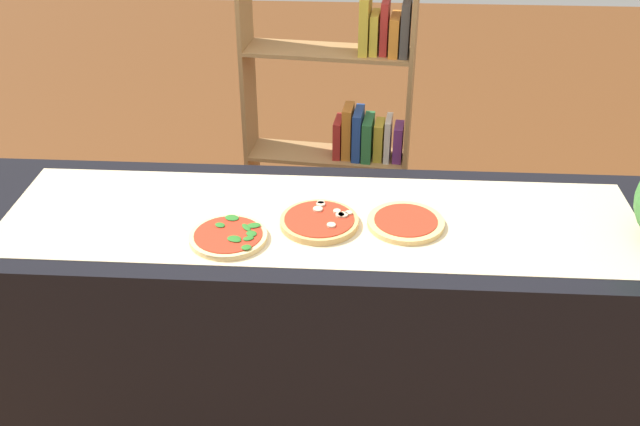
% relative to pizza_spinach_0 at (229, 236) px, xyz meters
% --- Properties ---
extents(ground_plane, '(12.00, 12.00, 0.00)m').
position_rel_pizza_spinach_0_xyz_m(ground_plane, '(0.27, 0.14, -0.94)').
color(ground_plane, brown).
extents(counter, '(2.51, 0.70, 0.93)m').
position_rel_pizza_spinach_0_xyz_m(counter, '(0.27, 0.14, -0.48)').
color(counter, black).
rests_on(counter, ground_plane).
extents(parchment_paper, '(2.02, 0.56, 0.00)m').
position_rel_pizza_spinach_0_xyz_m(parchment_paper, '(0.27, 0.14, -0.01)').
color(parchment_paper, beige).
rests_on(parchment_paper, counter).
extents(pizza_spinach_0, '(0.24, 0.24, 0.03)m').
position_rel_pizza_spinach_0_xyz_m(pizza_spinach_0, '(0.00, 0.00, 0.00)').
color(pizza_spinach_0, '#E5C17F').
rests_on(pizza_spinach_0, parchment_paper).
extents(pizza_mushroom_1, '(0.25, 0.25, 0.03)m').
position_rel_pizza_spinach_0_xyz_m(pizza_mushroom_1, '(0.27, 0.10, 0.00)').
color(pizza_mushroom_1, tan).
rests_on(pizza_mushroom_1, parchment_paper).
extents(pizza_plain_2, '(0.24, 0.24, 0.02)m').
position_rel_pizza_spinach_0_xyz_m(pizza_plain_2, '(0.54, 0.11, -0.00)').
color(pizza_plain_2, '#DBB26B').
rests_on(pizza_plain_2, parchment_paper).
extents(bookshelf, '(0.81, 0.31, 1.59)m').
position_rel_pizza_spinach_0_xyz_m(bookshelf, '(0.33, 1.36, -0.20)').
color(bookshelf, '#A87A47').
rests_on(bookshelf, ground_plane).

